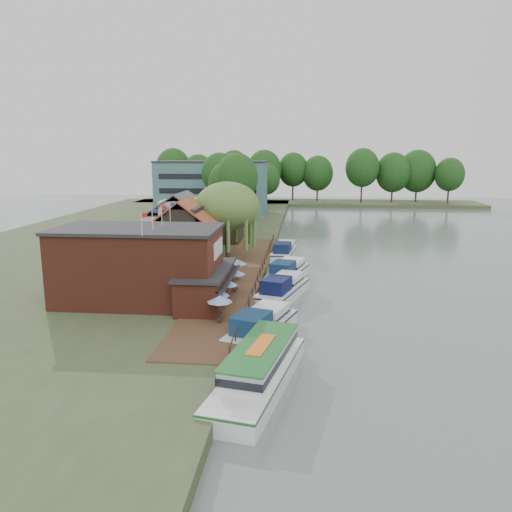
{
  "coord_description": "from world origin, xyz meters",
  "views": [
    {
      "loc": [
        -0.33,
        -46.13,
        15.16
      ],
      "look_at": [
        -6.0,
        12.0,
        3.0
      ],
      "focal_mm": 35.0,
      "sensor_mm": 36.0,
      "label": 1
    }
  ],
  "objects_px": {
    "umbrella_2": "(228,292)",
    "cruiser_0": "(261,322)",
    "cottage_a": "(186,234)",
    "willow": "(227,221)",
    "hotel_block": "(212,187)",
    "umbrella_3": "(235,281)",
    "cottage_b": "(182,222)",
    "umbrella_4": "(237,270)",
    "cottage_c": "(219,215)",
    "cruiser_3": "(284,249)",
    "cruiser_2": "(288,269)",
    "pub": "(159,265)",
    "cruiser_1": "(283,286)",
    "swan": "(255,354)",
    "tour_boat": "(258,368)",
    "umbrella_0": "(220,309)",
    "umbrella_1": "(218,303)"
  },
  "relations": [
    {
      "from": "swan",
      "to": "cruiser_1",
      "type": "bearing_deg",
      "value": 84.97
    },
    {
      "from": "hotel_block",
      "to": "cottage_a",
      "type": "relative_size",
      "value": 2.95
    },
    {
      "from": "cottage_c",
      "to": "umbrella_1",
      "type": "bearing_deg",
      "value": -80.5
    },
    {
      "from": "umbrella_3",
      "to": "swan",
      "type": "xyz_separation_m",
      "value": [
        3.36,
        -13.83,
        -2.07
      ]
    },
    {
      "from": "pub",
      "to": "cruiser_1",
      "type": "relative_size",
      "value": 1.86
    },
    {
      "from": "umbrella_1",
      "to": "cruiser_3",
      "type": "relative_size",
      "value": 0.23
    },
    {
      "from": "umbrella_4",
      "to": "cottage_a",
      "type": "bearing_deg",
      "value": 139.3
    },
    {
      "from": "umbrella_2",
      "to": "cruiser_2",
      "type": "distance_m",
      "value": 15.01
    },
    {
      "from": "umbrella_1",
      "to": "umbrella_3",
      "type": "bearing_deg",
      "value": 86.86
    },
    {
      "from": "cottage_c",
      "to": "cruiser_3",
      "type": "xyz_separation_m",
      "value": [
        10.8,
        -7.08,
        -4.0
      ]
    },
    {
      "from": "hotel_block",
      "to": "cruiser_0",
      "type": "bearing_deg",
      "value": -76.62
    },
    {
      "from": "umbrella_2",
      "to": "cruiser_0",
      "type": "xyz_separation_m",
      "value": [
        3.67,
        -5.52,
        -0.96
      ]
    },
    {
      "from": "pub",
      "to": "hotel_block",
      "type": "height_order",
      "value": "hotel_block"
    },
    {
      "from": "umbrella_0",
      "to": "cruiser_1",
      "type": "bearing_deg",
      "value": 67.78
    },
    {
      "from": "pub",
      "to": "tour_boat",
      "type": "bearing_deg",
      "value": -54.06
    },
    {
      "from": "umbrella_3",
      "to": "cottage_b",
      "type": "bearing_deg",
      "value": 117.04
    },
    {
      "from": "cottage_b",
      "to": "swan",
      "type": "relative_size",
      "value": 21.82
    },
    {
      "from": "cottage_a",
      "to": "cruiser_1",
      "type": "bearing_deg",
      "value": -36.01
    },
    {
      "from": "willow",
      "to": "cruiser_3",
      "type": "height_order",
      "value": "willow"
    },
    {
      "from": "umbrella_0",
      "to": "cruiser_3",
      "type": "relative_size",
      "value": 0.23
    },
    {
      "from": "hotel_block",
      "to": "cruiser_0",
      "type": "distance_m",
      "value": 79.23
    },
    {
      "from": "cruiser_2",
      "to": "umbrella_0",
      "type": "bearing_deg",
      "value": -90.08
    },
    {
      "from": "cottage_b",
      "to": "cruiser_0",
      "type": "distance_m",
      "value": 34.24
    },
    {
      "from": "willow",
      "to": "tour_boat",
      "type": "relative_size",
      "value": 0.8
    },
    {
      "from": "cottage_a",
      "to": "umbrella_0",
      "type": "distance_m",
      "value": 22.32
    },
    {
      "from": "pub",
      "to": "umbrella_4",
      "type": "distance_m",
      "value": 11.01
    },
    {
      "from": "cottage_c",
      "to": "willow",
      "type": "bearing_deg",
      "value": -75.96
    },
    {
      "from": "cruiser_1",
      "to": "tour_boat",
      "type": "height_order",
      "value": "tour_boat"
    },
    {
      "from": "umbrella_0",
      "to": "umbrella_2",
      "type": "distance_m",
      "value": 5.35
    },
    {
      "from": "swan",
      "to": "umbrella_4",
      "type": "bearing_deg",
      "value": 101.58
    },
    {
      "from": "cruiser_0",
      "to": "cruiser_2",
      "type": "relative_size",
      "value": 1.02
    },
    {
      "from": "cruiser_0",
      "to": "cruiser_3",
      "type": "xyz_separation_m",
      "value": [
        0.52,
        32.79,
        -0.08
      ]
    },
    {
      "from": "umbrella_2",
      "to": "cruiser_0",
      "type": "relative_size",
      "value": 0.22
    },
    {
      "from": "pub",
      "to": "tour_boat",
      "type": "relative_size",
      "value": 1.54
    },
    {
      "from": "cottage_a",
      "to": "willow",
      "type": "relative_size",
      "value": 0.82
    },
    {
      "from": "tour_boat",
      "to": "swan",
      "type": "relative_size",
      "value": 29.58
    },
    {
      "from": "umbrella_0",
      "to": "umbrella_1",
      "type": "xyz_separation_m",
      "value": [
        -0.45,
        1.8,
        0.0
      ]
    },
    {
      "from": "cottage_c",
      "to": "willow",
      "type": "xyz_separation_m",
      "value": [
        3.5,
        -14.0,
        0.96
      ]
    },
    {
      "from": "hotel_block",
      "to": "cottage_a",
      "type": "xyz_separation_m",
      "value": [
        7.0,
        -56.0,
        -1.9
      ]
    },
    {
      "from": "cottage_c",
      "to": "hotel_block",
      "type": "bearing_deg",
      "value": 102.2
    },
    {
      "from": "cottage_b",
      "to": "cottage_c",
      "type": "xyz_separation_m",
      "value": [
        4.0,
        9.0,
        0.0
      ]
    },
    {
      "from": "pub",
      "to": "cottage_b",
      "type": "relative_size",
      "value": 2.08
    },
    {
      "from": "cruiser_0",
      "to": "cruiser_3",
      "type": "bearing_deg",
      "value": 106.62
    },
    {
      "from": "cottage_b",
      "to": "umbrella_3",
      "type": "relative_size",
      "value": 4.04
    },
    {
      "from": "cottage_b",
      "to": "cottage_c",
      "type": "bearing_deg",
      "value": 66.04
    },
    {
      "from": "umbrella_2",
      "to": "cruiser_2",
      "type": "height_order",
      "value": "umbrella_2"
    },
    {
      "from": "cottage_a",
      "to": "umbrella_1",
      "type": "relative_size",
      "value": 3.62
    },
    {
      "from": "cottage_c",
      "to": "umbrella_3",
      "type": "height_order",
      "value": "cottage_c"
    },
    {
      "from": "umbrella_3",
      "to": "umbrella_4",
      "type": "bearing_deg",
      "value": 95.41
    },
    {
      "from": "cottage_c",
      "to": "umbrella_2",
      "type": "relative_size",
      "value": 3.58
    }
  ]
}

